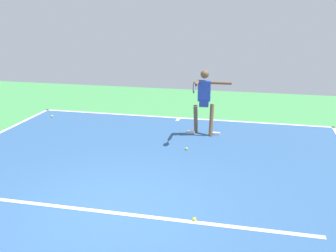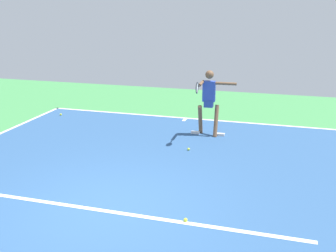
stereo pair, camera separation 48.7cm
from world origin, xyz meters
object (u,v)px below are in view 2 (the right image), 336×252
tennis_player (209,98)px  tennis_ball_near_player (189,149)px  tennis_ball_by_baseline (186,220)px  tennis_ball_far_corner (61,114)px

tennis_player → tennis_ball_near_player: 1.71m
tennis_ball_by_baseline → tennis_ball_far_corner: bearing=-44.2°
tennis_player → tennis_ball_by_baseline: (-0.49, 4.70, -1.03)m
tennis_player → tennis_ball_by_baseline: size_ratio=27.90×
tennis_ball_by_baseline → tennis_ball_far_corner: size_ratio=1.00×
tennis_ball_far_corner → tennis_player: bearing=171.9°
tennis_player → tennis_ball_near_player: bearing=78.2°
tennis_ball_by_baseline → tennis_ball_far_corner: (5.58, -5.42, 0.00)m
tennis_ball_far_corner → tennis_ball_by_baseline: bearing=135.8°
tennis_ball_by_baseline → tennis_ball_far_corner: 7.78m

